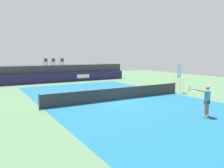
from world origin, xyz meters
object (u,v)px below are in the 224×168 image
object	(u,v)px
net_post_near	(39,102)
spectator_chair_center	(62,61)
tennis_player	(207,100)
tennis_ball	(129,95)
spectator_chair_left	(53,61)
umpire_chair	(180,76)
spectator_chair_far_left	(45,61)
net_post_far	(175,88)

from	to	relation	value
net_post_near	spectator_chair_center	bearing A→B (deg)	66.75
tennis_player	tennis_ball	bearing A→B (deg)	90.96
spectator_chair_left	net_post_near	xyz separation A→B (m)	(-5.29, -15.14, -2.19)
spectator_chair_left	umpire_chair	bearing A→B (deg)	-63.07
spectator_chair_left	umpire_chair	size ratio (longest dim) A/B	0.32
spectator_chair_center	umpire_chair	xyz separation A→B (m)	(6.50, -15.09, -1.11)
tennis_player	umpire_chair	bearing A→B (deg)	53.16
spectator_chair_center	tennis_ball	distance (m)	14.48
spectator_chair_left	tennis_ball	world-z (taller)	spectator_chair_left
spectator_chair_far_left	umpire_chair	world-z (taller)	spectator_chair_far_left
umpire_chair	tennis_player	distance (m)	8.35
spectator_chair_left	tennis_ball	distance (m)	14.71
net_post_near	net_post_far	world-z (taller)	same
net_post_far	tennis_player	bearing A→B (deg)	-123.45
net_post_far	spectator_chair_center	bearing A→B (deg)	111.43
umpire_chair	tennis_player	size ratio (longest dim) A/B	1.56
spectator_chair_center	net_post_far	world-z (taller)	spectator_chair_center
spectator_chair_far_left	spectator_chair_center	distance (m)	2.19
spectator_chair_left	net_post_far	bearing A→B (deg)	-64.84
tennis_ball	spectator_chair_left	bearing A→B (deg)	100.26
net_post_far	tennis_ball	distance (m)	4.65
tennis_ball	spectator_chair_center	bearing A→B (deg)	95.57
umpire_chair	net_post_far	size ratio (longest dim) A/B	2.76
umpire_chair	spectator_chair_left	bearing A→B (deg)	116.93
umpire_chair	spectator_chair_center	bearing A→B (deg)	113.32
spectator_chair_left	spectator_chair_center	bearing A→B (deg)	-3.00
spectator_chair_center	net_post_near	distance (m)	16.56
spectator_chair_far_left	spectator_chair_center	size ratio (longest dim) A/B	1.00
net_post_near	tennis_ball	xyz separation A→B (m)	(7.86, 0.91, -0.46)
spectator_chair_left	spectator_chair_center	distance (m)	1.20
tennis_player	spectator_chair_center	bearing A→B (deg)	93.97
tennis_player	tennis_ball	world-z (taller)	tennis_player
tennis_player	tennis_ball	distance (m)	7.64
spectator_chair_left	umpire_chair	world-z (taller)	spectator_chair_left
spectator_chair_left	net_post_near	size ratio (longest dim) A/B	0.89
spectator_chair_far_left	spectator_chair_left	world-z (taller)	same
spectator_chair_left	net_post_near	bearing A→B (deg)	-109.25
spectator_chair_left	net_post_far	distance (m)	16.87
spectator_chair_far_left	tennis_ball	distance (m)	15.01
net_post_far	tennis_player	distance (m)	8.01
spectator_chair_far_left	net_post_far	world-z (taller)	spectator_chair_far_left
spectator_chair_far_left	tennis_ball	size ratio (longest dim) A/B	13.06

